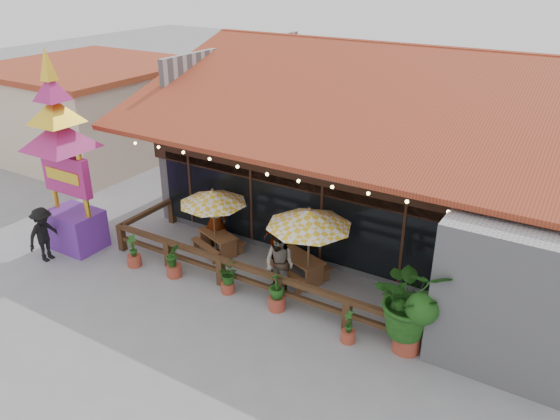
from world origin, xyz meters
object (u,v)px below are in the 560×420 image
Objects in this scene: picnic_table_right at (299,264)px; pedestrian at (44,234)px; thai_sign_tower at (60,141)px; tropical_plant at (412,301)px; picnic_table_left at (218,239)px; umbrella_right at (309,219)px; umbrella_left at (213,197)px.

picnic_table_right is 7.95m from pedestrian.
tropical_plant is (11.02, 0.60, -2.20)m from thai_sign_tower.
picnic_table_left is at bearing 179.67° from picnic_table_right.
picnic_table_left is 5.35m from pedestrian.
umbrella_right is 0.37× the size of thai_sign_tower.
tropical_plant is at bearing -11.28° from umbrella_left.
umbrella_left reaches higher than picnic_table_right.
umbrella_left is at bearing -57.14° from pedestrian.
umbrella_left is 5.36m from pedestrian.
picnic_table_right reaches higher than picnic_table_left.
thai_sign_tower is at bearing -167.26° from umbrella_right.
umbrella_left is at bearing 176.18° from umbrella_right.
picnic_table_right is 1.05× the size of pedestrian.
picnic_table_left is at bearing 93.14° from umbrella_left.
tropical_plant is at bearing -12.41° from picnic_table_left.
umbrella_left reaches higher than picnic_table_left.
umbrella_right is at bearing -36.38° from picnic_table_right.
picnic_table_right is 8.11m from thai_sign_tower.
pedestrian is at bearing -144.50° from umbrella_left.
umbrella_right is 8.37m from pedestrian.
pedestrian is at bearing -171.38° from tropical_plant.
pedestrian reaches higher than picnic_table_right.
thai_sign_tower reaches higher than umbrella_right.
umbrella_left is 1.09× the size of tropical_plant.
thai_sign_tower is at bearing -153.17° from picnic_table_left.
picnic_table_left is 5.65m from thai_sign_tower.
umbrella_right is at bearing -6.12° from picnic_table_left.
picnic_table_left is (-0.01, 0.14, -1.53)m from umbrella_left.
picnic_table_right is at bearing 16.24° from thai_sign_tower.
pedestrian is at bearing -143.20° from picnic_table_left.
thai_sign_tower is (-4.17, -2.11, 3.17)m from picnic_table_left.
umbrella_left is at bearing 168.72° from tropical_plant.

